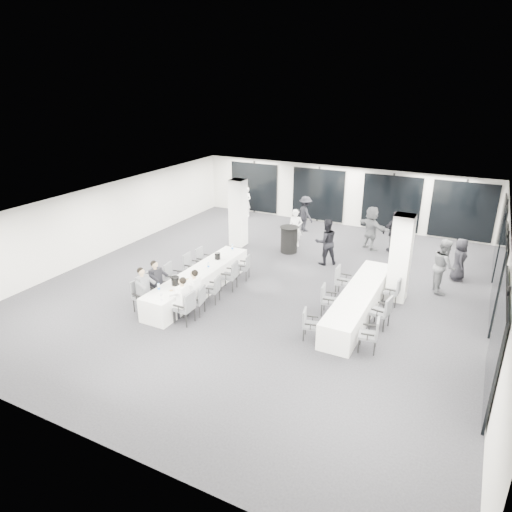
# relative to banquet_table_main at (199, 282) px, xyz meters

# --- Properties ---
(room) EXTENTS (14.04, 16.04, 2.84)m
(room) POSITION_rel_banquet_table_main_xyz_m (2.58, 2.57, 1.01)
(room) COLOR black
(room) RESTS_ON ground
(column_left) EXTENTS (0.60, 0.60, 2.80)m
(column_left) POSITION_rel_banquet_table_main_xyz_m (-1.11, 4.66, 1.02)
(column_left) COLOR white
(column_left) RESTS_ON floor
(column_right) EXTENTS (0.60, 0.60, 2.80)m
(column_right) POSITION_rel_banquet_table_main_xyz_m (5.89, 2.46, 1.02)
(column_right) COLOR white
(column_right) RESTS_ON floor
(banquet_table_main) EXTENTS (0.90, 5.00, 0.75)m
(banquet_table_main) POSITION_rel_banquet_table_main_xyz_m (0.00, 0.00, 0.00)
(banquet_table_main) COLOR silver
(banquet_table_main) RESTS_ON floor
(banquet_table_side) EXTENTS (0.90, 5.00, 0.75)m
(banquet_table_side) POSITION_rel_banquet_table_main_xyz_m (5.07, 0.96, 0.00)
(banquet_table_side) COLOR silver
(banquet_table_side) RESTS_ON floor
(cocktail_table) EXTENTS (0.77, 0.77, 1.07)m
(cocktail_table) POSITION_rel_banquet_table_main_xyz_m (1.15, 4.80, 0.17)
(cocktail_table) COLOR black
(cocktail_table) RESTS_ON floor
(chair_main_left_near) EXTENTS (0.57, 0.61, 0.99)m
(chair_main_left_near) POSITION_rel_banquet_table_main_xyz_m (-0.84, -1.87, 0.19)
(chair_main_left_near) COLOR #4B4D52
(chair_main_left_near) RESTS_ON floor
(chair_main_left_second) EXTENTS (0.60, 0.64, 1.03)m
(chair_main_left_second) POSITION_rel_banquet_table_main_xyz_m (-0.84, -1.26, 0.22)
(chair_main_left_second) COLOR #4B4D52
(chair_main_left_second) RESTS_ON floor
(chair_main_left_mid) EXTENTS (0.57, 0.61, 0.98)m
(chair_main_left_mid) POSITION_rel_banquet_table_main_xyz_m (-0.83, -0.33, 0.18)
(chair_main_left_mid) COLOR #4B4D52
(chair_main_left_mid) RESTS_ON floor
(chair_main_left_fourth) EXTENTS (0.50, 0.56, 0.95)m
(chair_main_left_fourth) POSITION_rel_banquet_table_main_xyz_m (-0.83, 0.73, 0.17)
(chair_main_left_fourth) COLOR #4B4D52
(chair_main_left_fourth) RESTS_ON floor
(chair_main_left_far) EXTENTS (0.47, 0.53, 0.92)m
(chair_main_left_far) POSITION_rel_banquet_table_main_xyz_m (-0.83, 1.48, 0.15)
(chair_main_left_far) COLOR #4B4D52
(chair_main_left_far) RESTS_ON floor
(chair_main_right_near) EXTENTS (0.50, 0.57, 1.00)m
(chair_main_right_near) POSITION_rel_banquet_table_main_xyz_m (0.84, -1.90, 0.19)
(chair_main_right_near) COLOR #4B4D52
(chair_main_right_near) RESTS_ON floor
(chair_main_right_second) EXTENTS (0.53, 0.57, 0.91)m
(chair_main_right_second) POSITION_rel_banquet_table_main_xyz_m (0.83, -1.29, 0.14)
(chair_main_right_second) COLOR #4B4D52
(chair_main_right_second) RESTS_ON floor
(chair_main_right_mid) EXTENTS (0.52, 0.55, 0.88)m
(chair_main_right_mid) POSITION_rel_banquet_table_main_xyz_m (0.83, -0.41, 0.13)
(chair_main_right_mid) COLOR #4B4D52
(chair_main_right_mid) RESTS_ON floor
(chair_main_right_fourth) EXTENTS (0.56, 0.61, 0.98)m
(chair_main_right_fourth) POSITION_rel_banquet_table_main_xyz_m (0.83, 0.66, 0.19)
(chair_main_right_fourth) COLOR #4B4D52
(chair_main_right_fourth) RESTS_ON floor
(chair_main_right_far) EXTENTS (0.53, 0.56, 0.88)m
(chair_main_right_far) POSITION_rel_banquet_table_main_xyz_m (0.83, 1.62, 0.13)
(chair_main_right_far) COLOR #4B4D52
(chair_main_right_far) RESTS_ON floor
(chair_side_left_near) EXTENTS (0.51, 0.54, 0.86)m
(chair_side_left_near) POSITION_rel_banquet_table_main_xyz_m (4.24, -1.07, 0.12)
(chair_side_left_near) COLOR #4B4D52
(chair_side_left_near) RESTS_ON floor
(chair_side_left_mid) EXTENTS (0.53, 0.57, 0.93)m
(chair_side_left_mid) POSITION_rel_banquet_table_main_xyz_m (4.24, 0.48, 0.16)
(chair_side_left_mid) COLOR #4B4D52
(chair_side_left_mid) RESTS_ON floor
(chair_side_left_far) EXTENTS (0.51, 0.57, 0.98)m
(chair_side_left_far) POSITION_rel_banquet_table_main_xyz_m (4.23, 1.91, 0.19)
(chair_side_left_far) COLOR #4B4D52
(chair_side_left_far) RESTS_ON floor
(chair_side_right_near) EXTENTS (0.54, 0.58, 0.94)m
(chair_side_right_near) POSITION_rel_banquet_table_main_xyz_m (5.90, -0.92, 0.16)
(chair_side_right_near) COLOR #4B4D52
(chair_side_right_near) RESTS_ON floor
(chair_side_right_mid) EXTENTS (0.55, 0.59, 0.97)m
(chair_side_right_mid) POSITION_rel_banquet_table_main_xyz_m (5.90, 0.40, 0.18)
(chair_side_right_mid) COLOR #4B4D52
(chair_side_right_mid) RESTS_ON floor
(chair_side_right_far) EXTENTS (0.47, 0.52, 0.89)m
(chair_side_right_far) POSITION_rel_banquet_table_main_xyz_m (5.90, 2.01, 0.13)
(chair_side_right_far) COLOR #4B4D52
(chair_side_right_far) RESTS_ON floor
(seated_guest_a) EXTENTS (0.50, 0.38, 1.44)m
(seated_guest_a) POSITION_rel_banquet_table_main_xyz_m (-0.67, -1.89, 0.44)
(seated_guest_a) COLOR #5C5E64
(seated_guest_a) RESTS_ON floor
(seated_guest_b) EXTENTS (0.50, 0.38, 1.44)m
(seated_guest_b) POSITION_rel_banquet_table_main_xyz_m (-0.67, -1.27, 0.44)
(seated_guest_b) COLOR black
(seated_guest_b) RESTS_ON floor
(seated_guest_c) EXTENTS (0.50, 0.38, 1.44)m
(seated_guest_c) POSITION_rel_banquet_table_main_xyz_m (0.67, -1.90, 0.44)
(seated_guest_c) COLOR white
(seated_guest_c) RESTS_ON floor
(seated_guest_d) EXTENTS (0.50, 0.38, 1.44)m
(seated_guest_d) POSITION_rel_banquet_table_main_xyz_m (0.67, -1.30, 0.44)
(seated_guest_d) COLOR white
(seated_guest_d) RESTS_ON floor
(standing_guest_a) EXTENTS (0.80, 0.73, 1.79)m
(standing_guest_a) POSITION_rel_banquet_table_main_xyz_m (1.10, 5.58, 0.52)
(standing_guest_a) COLOR white
(standing_guest_a) RESTS_ON floor
(standing_guest_b) EXTENTS (1.13, 1.06, 2.01)m
(standing_guest_b) POSITION_rel_banquet_table_main_xyz_m (2.88, 4.26, 0.63)
(standing_guest_b) COLOR black
(standing_guest_b) RESTS_ON floor
(standing_guest_c) EXTENTS (1.32, 1.21, 1.85)m
(standing_guest_c) POSITION_rel_banquet_table_main_xyz_m (0.71, 7.71, 0.55)
(standing_guest_c) COLOR black
(standing_guest_c) RESTS_ON floor
(standing_guest_d) EXTENTS (1.27, 1.17, 1.90)m
(standing_guest_d) POSITION_rel_banquet_table_main_xyz_m (4.91, 6.79, 0.58)
(standing_guest_d) COLOR black
(standing_guest_d) RESTS_ON floor
(standing_guest_e) EXTENTS (0.66, 0.91, 1.72)m
(standing_guest_e) POSITION_rel_banquet_table_main_xyz_m (7.50, 4.97, 0.48)
(standing_guest_e) COLOR black
(standing_guest_e) RESTS_ON floor
(standing_guest_f) EXTENTS (1.96, 1.67, 2.05)m
(standing_guest_f) POSITION_rel_banquet_table_main_xyz_m (4.00, 6.68, 0.65)
(standing_guest_f) COLOR #5C5E64
(standing_guest_f) RESTS_ON floor
(standing_guest_g) EXTENTS (0.72, 0.62, 1.70)m
(standing_guest_g) POSITION_rel_banquet_table_main_xyz_m (-2.84, 8.60, 0.48)
(standing_guest_g) COLOR white
(standing_guest_g) RESTS_ON floor
(standing_guest_h) EXTENTS (0.87, 1.12, 2.05)m
(standing_guest_h) POSITION_rel_banquet_table_main_xyz_m (7.09, 3.73, 0.65)
(standing_guest_h) COLOR #5C5E64
(standing_guest_h) RESTS_ON floor
(ice_bucket_near) EXTENTS (0.24, 0.24, 0.28)m
(ice_bucket_near) POSITION_rel_banquet_table_main_xyz_m (-0.03, -1.22, 0.51)
(ice_bucket_near) COLOR black
(ice_bucket_near) RESTS_ON banquet_table_main
(ice_bucket_far) EXTENTS (0.20, 0.20, 0.23)m
(ice_bucket_far) POSITION_rel_banquet_table_main_xyz_m (-0.02, 1.20, 0.49)
(ice_bucket_far) COLOR black
(ice_bucket_far) RESTS_ON banquet_table_main
(water_bottle_a) EXTENTS (0.08, 0.08, 0.24)m
(water_bottle_a) POSITION_rel_banquet_table_main_xyz_m (-0.21, -1.78, 0.50)
(water_bottle_a) COLOR silver
(water_bottle_a) RESTS_ON banquet_table_main
(water_bottle_b) EXTENTS (0.07, 0.07, 0.22)m
(water_bottle_b) POSITION_rel_banquet_table_main_xyz_m (0.16, 0.34, 0.48)
(water_bottle_b) COLOR silver
(water_bottle_b) RESTS_ON banquet_table_main
(water_bottle_c) EXTENTS (0.08, 0.08, 0.24)m
(water_bottle_c) POSITION_rel_banquet_table_main_xyz_m (0.03, 2.16, 0.50)
(water_bottle_c) COLOR silver
(water_bottle_c) RESTS_ON banquet_table_main
(plate_a) EXTENTS (0.19, 0.19, 0.03)m
(plate_a) POSITION_rel_banquet_table_main_xyz_m (-0.02, -1.29, 0.39)
(plate_a) COLOR white
(plate_a) RESTS_ON banquet_table_main
(plate_b) EXTENTS (0.18, 0.18, 0.03)m
(plate_b) POSITION_rel_banquet_table_main_xyz_m (0.10, -1.61, 0.39)
(plate_b) COLOR white
(plate_b) RESTS_ON banquet_table_main
(plate_c) EXTENTS (0.20, 0.20, 0.03)m
(plate_c) POSITION_rel_banquet_table_main_xyz_m (0.05, -0.72, 0.39)
(plate_c) COLOR white
(plate_c) RESTS_ON banquet_table_main
(wine_glass) EXTENTS (0.08, 0.08, 0.21)m
(wine_glass) POSITION_rel_banquet_table_main_xyz_m (0.22, -2.21, 0.53)
(wine_glass) COLOR silver
(wine_glass) RESTS_ON banquet_table_main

